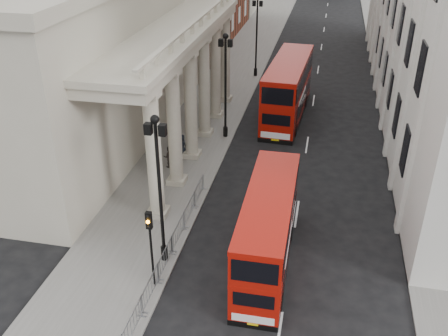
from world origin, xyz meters
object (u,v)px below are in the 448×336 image
(bus_near, at_px, (268,228))
(pedestrian_c, at_px, (182,145))
(lamp_post_north, at_px, (257,31))
(bus_far, at_px, (288,88))
(traffic_light, at_px, (150,236))
(pedestrian_b, at_px, (169,157))
(pedestrian_a, at_px, (156,151))
(lamp_post_south, at_px, (159,182))
(lamp_post_mid, at_px, (225,79))

(bus_near, distance_m, pedestrian_c, 13.60)
(lamp_post_north, height_order, bus_far, lamp_post_north)
(traffic_light, xyz_separation_m, bus_near, (5.26, 3.03, -0.91))
(bus_near, relative_size, pedestrian_b, 6.01)
(lamp_post_north, xyz_separation_m, traffic_light, (0.10, -34.02, -1.80))
(pedestrian_a, distance_m, pedestrian_b, 1.26)
(bus_far, bearing_deg, lamp_post_south, -98.45)
(bus_near, distance_m, pedestrian_a, 13.41)
(lamp_post_south, bearing_deg, lamp_post_north, 90.00)
(traffic_light, relative_size, pedestrian_b, 2.65)
(lamp_post_south, height_order, bus_near, lamp_post_south)
(lamp_post_north, bearing_deg, lamp_post_mid, -90.00)
(bus_near, height_order, pedestrian_b, bus_near)
(lamp_post_south, bearing_deg, bus_far, 78.38)
(traffic_light, bearing_deg, pedestrian_a, 108.26)
(pedestrian_b, bearing_deg, traffic_light, 80.30)
(lamp_post_south, xyz_separation_m, lamp_post_mid, (0.00, 16.00, 0.00))
(pedestrian_c, bearing_deg, bus_far, 75.18)
(pedestrian_a, bearing_deg, pedestrian_c, 38.21)
(bus_near, bearing_deg, lamp_post_mid, 109.32)
(pedestrian_c, bearing_deg, pedestrian_a, -113.54)
(lamp_post_north, height_order, bus_near, lamp_post_north)
(lamp_post_mid, distance_m, pedestrian_b, 7.74)
(lamp_post_north, relative_size, pedestrian_b, 5.13)
(lamp_post_south, bearing_deg, lamp_post_mid, 90.00)
(lamp_post_south, height_order, pedestrian_c, lamp_post_south)
(lamp_post_south, relative_size, pedestrian_a, 4.55)
(lamp_post_north, xyz_separation_m, pedestrian_a, (-4.04, -21.49, -3.88))
(bus_far, relative_size, pedestrian_c, 7.13)
(pedestrian_a, bearing_deg, pedestrian_b, -29.79)
(pedestrian_b, bearing_deg, lamp_post_north, -121.05)
(traffic_light, bearing_deg, lamp_post_north, 90.17)
(traffic_light, distance_m, pedestrian_c, 14.46)
(bus_near, bearing_deg, pedestrian_b, 132.09)
(lamp_post_mid, relative_size, traffic_light, 1.93)
(lamp_post_south, height_order, lamp_post_mid, same)
(lamp_post_north, bearing_deg, lamp_post_south, -90.00)
(lamp_post_mid, height_order, lamp_post_north, same)
(lamp_post_mid, bearing_deg, lamp_post_south, -90.00)
(lamp_post_mid, relative_size, pedestrian_c, 5.01)
(lamp_post_mid, bearing_deg, bus_far, 50.95)
(pedestrian_a, bearing_deg, lamp_post_north, 72.64)
(bus_near, relative_size, bus_far, 0.82)
(pedestrian_a, bearing_deg, bus_near, -52.04)
(lamp_post_south, distance_m, traffic_light, 2.71)
(pedestrian_a, bearing_deg, lamp_post_south, -75.73)
(lamp_post_north, height_order, pedestrian_c, lamp_post_north)
(pedestrian_a, height_order, pedestrian_c, pedestrian_a)
(traffic_light, distance_m, pedestrian_a, 13.36)
(traffic_light, bearing_deg, pedestrian_c, 100.48)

